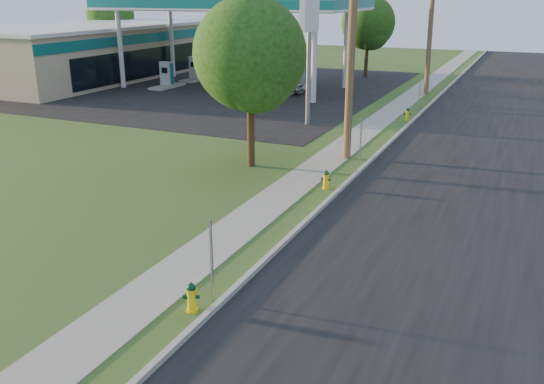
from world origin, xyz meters
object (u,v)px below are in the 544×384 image
at_px(price_pylon, 310,18).
at_px(tree_verge, 251,59).
at_px(car_silver, 275,83).
at_px(hydrant_far, 407,114).
at_px(fuel_pump_ne, 278,86).
at_px(tree_back, 111,17).
at_px(utility_pole_far, 431,22).
at_px(hydrant_mid, 326,180).
at_px(fuel_pump_se, 300,78).
at_px(utility_pole_mid, 352,38).
at_px(fuel_pump_nw, 167,78).
at_px(tree_lot, 369,25).
at_px(fuel_pump_sw, 196,72).
at_px(hydrant_near, 192,297).

distance_m(price_pylon, tree_verge, 8.39).
relative_size(price_pylon, car_silver, 1.68).
bearing_deg(hydrant_far, tree_verge, -108.35).
xyz_separation_m(fuel_pump_ne, tree_back, (-22.69, 10.98, 3.73)).
relative_size(utility_pole_far, tree_back, 1.37).
relative_size(hydrant_mid, car_silver, 0.17).
xyz_separation_m(utility_pole_far, fuel_pump_se, (-8.90, -1.00, -4.08)).
height_order(tree_verge, hydrant_mid, tree_verge).
xyz_separation_m(utility_pole_mid, fuel_pump_ne, (-8.90, 13.00, -4.23)).
bearing_deg(fuel_pump_nw, car_silver, 7.11).
relative_size(fuel_pump_nw, tree_back, 0.46).
distance_m(utility_pole_mid, price_pylon, 6.76).
relative_size(fuel_pump_nw, price_pylon, 0.47).
height_order(utility_pole_mid, tree_verge, utility_pole_mid).
bearing_deg(tree_back, hydrant_far, -25.24).
height_order(utility_pole_far, tree_lot, utility_pole_far).
height_order(tree_verge, tree_lot, tree_verge).
height_order(fuel_pump_ne, tree_back, tree_back).
bearing_deg(utility_pole_mid, fuel_pump_sw, 136.48).
distance_m(fuel_pump_ne, hydrant_mid, 19.62).
relative_size(price_pylon, tree_back, 0.99).
height_order(fuel_pump_ne, hydrant_mid, fuel_pump_ne).
relative_size(utility_pole_far, fuel_pump_sw, 2.97).
xyz_separation_m(fuel_pump_ne, hydrant_mid, (9.44, -17.19, -0.38)).
distance_m(fuel_pump_se, tree_verge, 20.91).
bearing_deg(hydrant_far, price_pylon, -145.01).
xyz_separation_m(utility_pole_far, fuel_pump_ne, (-8.90, -5.00, -4.08)).
bearing_deg(utility_pole_mid, price_pylon, 125.34).
height_order(utility_pole_mid, hydrant_near, utility_pole_mid).
distance_m(tree_lot, hydrant_far, 17.47).
xyz_separation_m(tree_lot, car_silver, (-3.67, -10.38, -3.52)).
relative_size(utility_pole_mid, tree_lot, 1.50).
bearing_deg(fuel_pump_se, hydrant_near, -72.55).
relative_size(utility_pole_mid, car_silver, 2.41).
height_order(hydrant_far, car_silver, car_silver).
distance_m(tree_back, car_silver, 24.41).
relative_size(tree_lot, hydrant_mid, 9.30).
xyz_separation_m(utility_pole_far, price_pylon, (-3.90, -12.50, 0.63)).
bearing_deg(tree_back, fuel_pump_sw, -27.00).
relative_size(tree_verge, hydrant_far, 9.27).
bearing_deg(hydrant_mid, fuel_pump_ne, 118.76).
bearing_deg(tree_verge, fuel_pump_nw, 133.21).
relative_size(utility_pole_mid, hydrant_far, 13.71).
height_order(utility_pole_mid, fuel_pump_se, utility_pole_mid).
xyz_separation_m(utility_pole_mid, hydrant_near, (0.65, -13.36, -4.61)).
height_order(utility_pole_far, hydrant_far, utility_pole_far).
bearing_deg(fuel_pump_sw, fuel_pump_nw, -90.00).
bearing_deg(tree_verge, hydrant_mid, -21.48).
xyz_separation_m(tree_lot, hydrant_mid, (6.49, -28.60, -3.87)).
xyz_separation_m(fuel_pump_se, hydrant_near, (9.55, -30.36, -0.38)).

